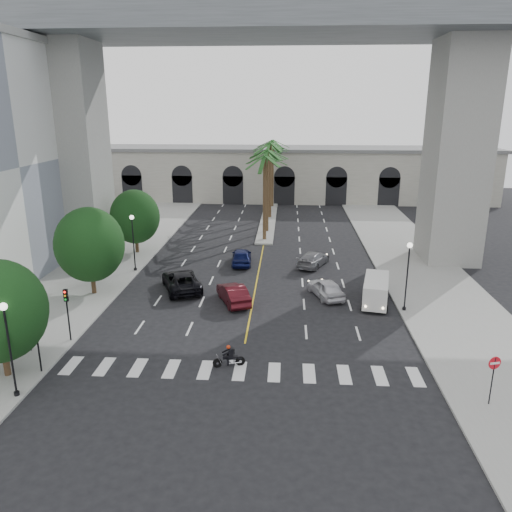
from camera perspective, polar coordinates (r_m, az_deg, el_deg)
The scene contains 29 objects.
ground at distance 30.90m, azimuth -1.61°, elevation -11.64°, with size 140.00×140.00×0.00m, color black.
sidewalk_left at distance 47.90m, azimuth -18.07°, elevation -1.92°, with size 8.00×100.00×0.15m, color gray.
sidewalk_right at distance 46.23m, azimuth 19.07°, elevation -2.68°, with size 8.00×100.00×0.15m, color gray.
median at distance 66.75m, azimuth 1.39°, elevation 4.04°, with size 2.00×24.00×0.20m, color gray.
pier_building at distance 82.79m, azimuth 1.90°, elevation 9.42°, with size 71.00×10.50×8.50m.
bridge at distance 49.26m, azimuth 4.98°, elevation 21.08°, with size 75.00×13.00×26.00m.
palm_a at distance 55.44m, azimuth 1.01°, elevation 10.89°, with size 3.20×3.20×10.30m.
palm_b at distance 59.38m, azimuth 1.30°, elevation 11.54°, with size 3.20×3.20×10.60m.
palm_c at distance 63.42m, azimuth 1.18°, elevation 11.45°, with size 3.20×3.20×10.10m.
palm_d at distance 67.33m, azimuth 1.65°, elevation 12.37°, with size 3.20×3.20×10.90m.
palm_e at distance 71.36m, azimuth 1.56°, elevation 12.24°, with size 3.20×3.20×10.40m.
palm_f at distance 75.31m, azimuth 1.92°, elevation 12.68°, with size 3.20×3.20×10.70m.
street_tree_mid at distance 41.57m, azimuth -18.48°, elevation 1.24°, with size 5.44×5.44×7.21m.
street_tree_far at distance 52.62m, azimuth -13.67°, elevation 4.39°, with size 5.04×5.04×6.68m.
lamp_post_left_near at distance 28.54m, azimuth -26.42°, elevation -8.79°, with size 0.40×0.40×5.35m.
lamp_post_left_far at distance 46.73m, azimuth -13.86°, elevation 2.00°, with size 0.40×0.40×5.35m.
lamp_post_right at distance 37.94m, azimuth 16.93°, elevation -1.62°, with size 0.40×0.40×5.35m.
traffic_signal_near at distance 30.75m, azimuth -23.81°, elevation -8.10°, with size 0.25×0.18×3.65m.
traffic_signal_far at distance 34.03m, azimuth -20.79°, elevation -5.38°, with size 0.25×0.18×3.65m.
motorcycle_rider at distance 29.81m, azimuth -3.01°, elevation -11.42°, with size 1.88×0.64×1.38m.
car_a at distance 40.38m, azimuth 8.01°, elevation -3.65°, with size 1.77×4.40×1.50m, color silver.
car_b at distance 38.84m, azimuth -2.61°, elevation -4.31°, with size 1.61×4.62×1.52m, color #420D13.
car_c at distance 41.95m, azimuth -8.52°, elevation -2.81°, with size 2.67×5.80×1.61m, color black.
car_d at distance 48.08m, azimuth 6.55°, elevation -0.34°, with size 1.95×4.80×1.39m, color slate.
car_e at distance 48.30m, azimuth -1.66°, elevation -0.04°, with size 1.85×4.59×1.57m, color #0F1649.
cargo_van at distance 39.53m, azimuth 13.54°, elevation -3.82°, with size 2.68×5.03×2.03m.
pedestrian_a at distance 34.19m, azimuth -24.69°, elevation -8.54°, with size 0.60×0.39×1.65m, color black.
pedestrian_b at distance 39.06m, azimuth -25.24°, elevation -5.35°, with size 0.90×0.70×1.86m, color black.
do_not_enter_sign at distance 28.10m, azimuth 25.51°, elevation -11.75°, with size 0.67×0.22×2.81m.
Camera 1 is at (2.61, -27.10, 14.63)m, focal length 35.00 mm.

